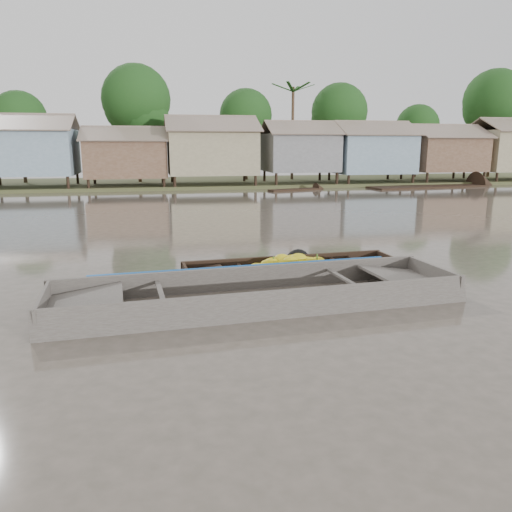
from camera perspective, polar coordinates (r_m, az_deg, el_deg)
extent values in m
plane|color=#4B4439|center=(9.95, 0.25, -6.30)|extent=(120.00, 120.00, 0.00)
cube|color=#384723|center=(42.38, -8.98, 8.11)|extent=(120.00, 12.00, 0.50)
cube|color=gray|center=(39.66, -24.47, 10.76)|extent=(6.20, 5.20, 3.20)
cube|color=brown|center=(38.31, -25.22, 13.74)|extent=(6.60, 3.02, 1.28)
cube|color=brown|center=(41.05, -24.30, 13.67)|extent=(6.60, 3.02, 1.28)
cube|color=brown|center=(38.77, -14.55, 10.71)|extent=(5.80, 4.60, 2.70)
cube|color=brown|center=(37.53, -14.80, 13.40)|extent=(6.20, 2.67, 1.14)
cube|color=brown|center=(40.01, -14.61, 13.34)|extent=(6.20, 2.67, 1.14)
cube|color=gray|center=(38.97, -5.11, 11.73)|extent=(6.50, 5.30, 3.30)
cube|color=brown|center=(37.57, -4.92, 14.90)|extent=(6.90, 3.08, 1.31)
cube|color=brown|center=(40.42, -5.41, 14.73)|extent=(6.90, 3.08, 1.31)
cube|color=slate|center=(40.37, 5.02, 11.69)|extent=(5.40, 4.70, 2.90)
cube|color=brown|center=(39.17, 5.62, 14.43)|extent=(5.80, 2.73, 1.17)
cube|color=brown|center=(41.60, 4.56, 14.34)|extent=(5.80, 2.73, 1.17)
cube|color=gray|center=(42.46, 12.97, 11.33)|extent=(6.00, 5.00, 3.10)
cube|color=brown|center=(41.24, 13.90, 14.04)|extent=(6.40, 2.90, 1.24)
cube|color=brown|center=(43.71, 12.35, 14.01)|extent=(6.40, 2.90, 1.24)
cube|color=brown|center=(45.51, 20.58, 10.86)|extent=(5.70, 4.90, 2.80)
cube|color=brown|center=(44.40, 21.68, 13.15)|extent=(6.10, 2.85, 1.21)
cube|color=brown|center=(46.65, 19.88, 13.22)|extent=(6.10, 2.85, 1.21)
cube|color=gray|center=(49.24, 27.15, 10.66)|extent=(6.30, 5.10, 3.40)
cube|color=brown|center=(50.35, 26.41, 13.20)|extent=(6.70, 2.96, 1.26)
cylinder|color=#473323|center=(44.38, -25.09, 10.46)|extent=(0.28, 0.28, 4.90)
sphere|color=#133C15|center=(44.42, -25.43, 14.06)|extent=(4.20, 4.20, 4.20)
cylinder|color=#473323|center=(42.23, -13.29, 12.19)|extent=(0.28, 0.28, 6.30)
sphere|color=#133C15|center=(42.37, -13.54, 17.06)|extent=(5.40, 5.40, 5.40)
cylinder|color=#473323|center=(43.94, -1.16, 11.84)|extent=(0.28, 0.28, 5.25)
sphere|color=#133C15|center=(44.00, -1.17, 15.75)|extent=(4.50, 4.50, 4.50)
cylinder|color=#473323|center=(45.12, 9.35, 11.92)|extent=(0.28, 0.28, 5.60)
sphere|color=#133C15|center=(45.20, 9.50, 15.98)|extent=(4.80, 4.80, 4.80)
cylinder|color=#473323|center=(49.40, 17.78, 10.93)|extent=(0.28, 0.28, 4.55)
sphere|color=#133C15|center=(49.42, 17.99, 13.94)|extent=(3.90, 3.90, 3.90)
cylinder|color=#473323|center=(52.33, 25.25, 11.56)|extent=(0.28, 0.28, 6.65)
sphere|color=#133C15|center=(52.47, 25.65, 15.69)|extent=(5.70, 5.70, 5.70)
cylinder|color=#473323|center=(44.35, 4.19, 13.59)|extent=(0.24, 0.24, 8.00)
cube|color=black|center=(12.70, 4.10, -2.50)|extent=(5.40, 1.35, 0.08)
cube|color=black|center=(13.18, 3.29, -0.98)|extent=(5.46, 0.48, 0.51)
cube|color=black|center=(12.12, 5.01, -2.22)|extent=(5.46, 0.48, 0.51)
cube|color=black|center=(13.74, 14.71, -0.82)|extent=(0.13, 1.19, 0.48)
cube|color=black|center=(13.50, 13.01, -0.69)|extent=(0.99, 1.08, 0.19)
cube|color=black|center=(12.06, -7.99, -2.37)|extent=(0.13, 1.19, 0.48)
cube|color=black|center=(12.11, -5.82, -1.96)|extent=(0.99, 1.08, 0.19)
cube|color=black|center=(12.27, -1.53, -1.50)|extent=(0.17, 1.14, 0.05)
cube|color=black|center=(13.09, 9.42, -0.77)|extent=(0.17, 1.14, 0.05)
ellipsoid|color=yellow|center=(12.68, 4.13, -0.30)|extent=(0.35, 0.25, 0.21)
ellipsoid|color=yellow|center=(12.11, 0.80, -2.23)|extent=(0.36, 0.26, 0.21)
ellipsoid|color=yellow|center=(12.37, 5.01, -1.63)|extent=(0.37, 0.27, 0.22)
ellipsoid|color=yellow|center=(12.24, 1.22, -1.59)|extent=(0.45, 0.33, 0.27)
ellipsoid|color=yellow|center=(13.01, 4.67, -0.75)|extent=(0.39, 0.28, 0.23)
ellipsoid|color=yellow|center=(12.49, 0.06, -1.37)|extent=(0.42, 0.30, 0.25)
ellipsoid|color=yellow|center=(12.48, 1.35, -0.92)|extent=(0.39, 0.28, 0.23)
ellipsoid|color=yellow|center=(13.09, 6.29, -0.82)|extent=(0.40, 0.29, 0.23)
ellipsoid|color=yellow|center=(12.35, 0.61, -1.43)|extent=(0.46, 0.33, 0.27)
ellipsoid|color=yellow|center=(12.26, 1.65, -1.55)|extent=(0.40, 0.29, 0.24)
ellipsoid|color=yellow|center=(12.60, 4.85, -0.30)|extent=(0.46, 0.34, 0.27)
ellipsoid|color=yellow|center=(13.05, 4.78, -0.76)|extent=(0.38, 0.27, 0.22)
ellipsoid|color=yellow|center=(13.08, 7.03, -0.65)|extent=(0.45, 0.32, 0.26)
ellipsoid|color=yellow|center=(12.47, 3.33, -0.81)|extent=(0.42, 0.31, 0.25)
ellipsoid|color=yellow|center=(12.51, 5.13, -1.00)|extent=(0.40, 0.29, 0.23)
ellipsoid|color=yellow|center=(12.67, 8.56, -1.50)|extent=(0.38, 0.27, 0.22)
ellipsoid|color=yellow|center=(12.70, 3.73, -0.60)|extent=(0.43, 0.31, 0.26)
ellipsoid|color=yellow|center=(12.78, 2.55, -0.61)|extent=(0.36, 0.26, 0.21)
ellipsoid|color=yellow|center=(12.79, 3.15, -0.79)|extent=(0.37, 0.27, 0.22)
ellipsoid|color=yellow|center=(12.27, 3.01, -1.26)|extent=(0.35, 0.25, 0.21)
ellipsoid|color=yellow|center=(12.73, 3.17, -0.69)|extent=(0.40, 0.29, 0.24)
ellipsoid|color=yellow|center=(12.53, 4.57, -0.76)|extent=(0.41, 0.29, 0.24)
ellipsoid|color=yellow|center=(12.65, 2.99, -0.72)|extent=(0.40, 0.29, 0.24)
ellipsoid|color=yellow|center=(12.34, 0.25, -1.84)|extent=(0.35, 0.25, 0.21)
ellipsoid|color=yellow|center=(12.42, 3.96, -0.62)|extent=(0.43, 0.31, 0.26)
ellipsoid|color=yellow|center=(12.17, 1.48, -1.87)|extent=(0.45, 0.32, 0.26)
ellipsoid|color=yellow|center=(12.75, 7.42, -0.94)|extent=(0.42, 0.30, 0.25)
ellipsoid|color=yellow|center=(12.67, 5.70, -0.61)|extent=(0.42, 0.30, 0.25)
ellipsoid|color=yellow|center=(12.55, 2.97, -0.33)|extent=(0.43, 0.31, 0.26)
ellipsoid|color=yellow|center=(12.19, 1.69, -1.92)|extent=(0.44, 0.32, 0.26)
ellipsoid|color=yellow|center=(12.50, 1.90, -0.79)|extent=(0.46, 0.33, 0.27)
ellipsoid|color=yellow|center=(12.60, 6.27, -0.61)|extent=(0.36, 0.26, 0.21)
cylinder|color=#3F6626|center=(12.44, 2.02, -0.46)|extent=(0.04, 0.04, 0.17)
cylinder|color=#3F6626|center=(12.65, 4.96, -0.28)|extent=(0.04, 0.04, 0.17)
cylinder|color=#3F6626|center=(12.82, 7.00, -0.16)|extent=(0.04, 0.04, 0.17)
torus|color=black|center=(13.37, 4.76, -0.72)|extent=(0.73, 0.22, 0.72)
torus|color=black|center=(11.81, 1.60, -2.48)|extent=(0.70, 0.22, 0.69)
cube|color=#3E3935|center=(10.46, 0.24, -5.81)|extent=(8.39, 2.35, 0.08)
cube|color=#3E3935|center=(11.31, -1.14, -2.81)|extent=(8.46, 0.76, 0.68)
cube|color=#3E3935|center=(9.44, 1.92, -5.97)|extent=(8.46, 0.76, 0.68)
cube|color=#3E3935|center=(12.12, 19.49, -2.49)|extent=(0.20, 2.07, 0.64)
cube|color=#3E3935|center=(11.71, 16.61, -2.40)|extent=(1.56, 1.88, 0.26)
cube|color=#3E3935|center=(10.12, -23.11, -5.72)|extent=(0.20, 2.07, 0.64)
cube|color=#3E3935|center=(10.02, -19.05, -5.09)|extent=(1.56, 1.88, 0.26)
cube|color=#3E3935|center=(10.00, -10.79, -4.31)|extent=(0.24, 1.99, 0.05)
cube|color=#3E3935|center=(11.01, 10.24, -2.71)|extent=(0.24, 1.99, 0.05)
cube|color=#665E54|center=(10.44, 0.24, -5.52)|extent=(6.41, 2.05, 0.02)
cube|color=navy|center=(11.31, -1.24, -1.46)|extent=(6.84, 0.57, 0.17)
torus|color=olive|center=(11.28, 15.44, -4.45)|extent=(0.47, 0.47, 0.07)
torus|color=olive|center=(11.27, 15.45, -4.23)|extent=(0.38, 0.38, 0.07)
cube|color=black|center=(36.15, 4.44, 7.39)|extent=(4.06, 1.97, 0.35)
cube|color=black|center=(40.99, 19.10, 7.35)|extent=(10.03, 3.53, 0.35)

